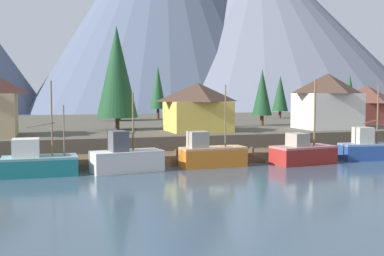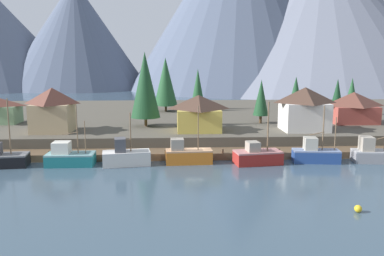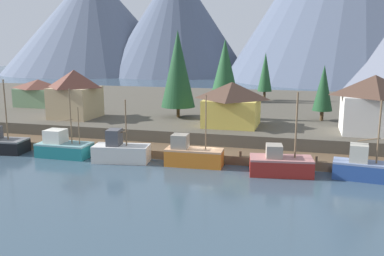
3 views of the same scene
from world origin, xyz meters
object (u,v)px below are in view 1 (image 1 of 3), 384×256
(conifer_mid_right, at_px, (280,93))
(conifer_back_right, at_px, (262,92))
(house_white, at_px, (327,100))
(fishing_boat_white, at_px, (126,158))
(fishing_boat_orange, at_px, (211,154))
(conifer_back_left, at_px, (158,87))
(house_red, at_px, (367,104))
(conifer_mid_left, at_px, (326,95))
(fishing_boat_teal, at_px, (37,162))
(conifer_near_right, at_px, (349,94))
(fishing_boat_blue, at_px, (369,149))
(house_yellow, at_px, (197,106))
(conifer_centre, at_px, (117,72))
(conifer_near_left, at_px, (119,80))
(fishing_boat_red, at_px, (303,153))

(conifer_mid_right, distance_m, conifer_back_right, 20.65)
(conifer_back_right, bearing_deg, house_white, -54.91)
(fishing_boat_white, xyz_separation_m, fishing_boat_orange, (8.27, 0.54, -0.01))
(conifer_back_left, height_order, conifer_back_right, conifer_back_left)
(house_red, height_order, conifer_back_right, conifer_back_right)
(conifer_mid_left, distance_m, conifer_mid_right, 9.67)
(fishing_boat_teal, bearing_deg, conifer_near_right, 29.77)
(fishing_boat_blue, height_order, house_yellow, house_yellow)
(fishing_boat_blue, bearing_deg, house_red, 60.44)
(conifer_mid_right, bearing_deg, house_red, -73.09)
(house_yellow, xyz_separation_m, conifer_back_right, (11.77, 7.14, 1.67))
(fishing_boat_white, relative_size, conifer_back_right, 0.90)
(conifer_mid_left, xyz_separation_m, conifer_centre, (-41.91, -19.95, 3.05))
(conifer_back_left, bearing_deg, fishing_boat_blue, -71.23)
(fishing_boat_teal, bearing_deg, conifer_mid_left, 35.66)
(fishing_boat_orange, height_order, conifer_centre, conifer_centre)
(conifer_mid_left, bearing_deg, house_red, -103.49)
(conifer_near_left, relative_size, conifer_near_right, 1.54)
(conifer_centre, bearing_deg, house_red, 3.02)
(conifer_mid_right, bearing_deg, conifer_mid_left, 2.21)
(conifer_centre, bearing_deg, house_white, -11.56)
(house_white, height_order, conifer_centre, conifer_centre)
(conifer_back_left, bearing_deg, house_yellow, -93.22)
(conifer_mid_right, bearing_deg, house_yellow, -133.89)
(fishing_boat_blue, bearing_deg, conifer_near_right, 64.99)
(house_yellow, height_order, conifer_mid_right, conifer_mid_right)
(fishing_boat_teal, relative_size, fishing_boat_blue, 1.03)
(fishing_boat_red, distance_m, house_yellow, 14.92)
(fishing_boat_white, height_order, house_yellow, house_yellow)
(fishing_boat_red, relative_size, fishing_boat_blue, 1.07)
(conifer_near_left, height_order, conifer_near_right, conifer_near_left)
(fishing_boat_white, xyz_separation_m, conifer_near_right, (43.53, 29.37, 5.74))
(fishing_boat_red, distance_m, conifer_centre, 24.93)
(fishing_boat_red, distance_m, conifer_mid_right, 40.39)
(fishing_boat_orange, height_order, conifer_near_right, conifer_near_right)
(house_white, distance_m, conifer_centre, 26.96)
(house_red, relative_size, conifer_near_left, 0.69)
(house_white, height_order, conifer_near_left, conifer_near_left)
(house_yellow, bearing_deg, conifer_back_right, 31.25)
(house_yellow, xyz_separation_m, house_red, (28.68, 6.66, -0.08))
(house_yellow, bearing_deg, conifer_mid_left, 36.74)
(fishing_boat_teal, distance_m, conifer_near_right, 59.08)
(fishing_boat_red, relative_size, house_red, 1.02)
(conifer_centre, bearing_deg, fishing_boat_white, -95.54)
(conifer_back_right, xyz_separation_m, conifer_centre, (-20.69, -2.47, 2.52))
(house_red, bearing_deg, conifer_mid_left, 76.51)
(conifer_near_right, bearing_deg, fishing_boat_teal, -150.33)
(fishing_boat_blue, xyz_separation_m, house_white, (1.94, 11.14, 4.92))
(fishing_boat_orange, height_order, fishing_boat_blue, fishing_boat_blue)
(house_red, distance_m, conifer_back_left, 34.91)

